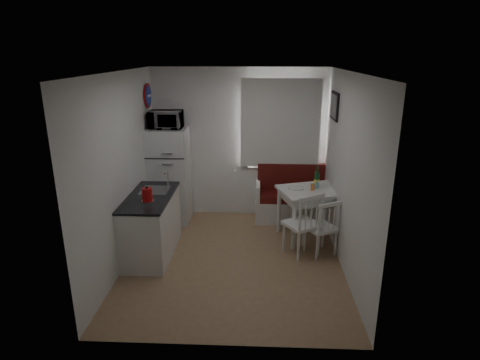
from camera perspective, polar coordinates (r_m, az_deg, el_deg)
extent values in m
cube|color=#967150|center=(5.84, -0.89, -11.27)|extent=(3.00, 3.50, 0.02)
cube|color=white|center=(5.11, -1.03, 15.12)|extent=(3.00, 3.50, 0.02)
cube|color=white|center=(7.02, -0.09, 5.17)|extent=(3.00, 0.02, 2.60)
cube|color=white|center=(3.70, -2.61, -6.88)|extent=(3.00, 0.02, 2.60)
cube|color=white|center=(5.62, -16.40, 1.18)|extent=(0.02, 3.50, 2.60)
cube|color=white|center=(5.45, 14.99, 0.78)|extent=(0.02, 3.50, 2.60)
cube|color=white|center=(6.93, 5.74, 7.65)|extent=(1.22, 0.06, 1.47)
cube|color=white|center=(6.85, 5.79, 7.96)|extent=(1.35, 0.02, 1.50)
cube|color=white|center=(5.97, -12.47, -6.45)|extent=(0.60, 1.30, 0.86)
cube|color=black|center=(5.80, -12.77, -2.35)|extent=(0.62, 1.32, 0.03)
cube|color=#99999E|center=(6.03, -11.96, -1.85)|extent=(0.40, 0.40, 0.10)
cylinder|color=silver|center=(6.10, -10.21, 0.28)|extent=(0.02, 0.02, 0.26)
cylinder|color=#1B30A6|center=(6.82, -12.92, 11.59)|extent=(0.03, 0.40, 0.40)
cube|color=black|center=(6.35, 13.27, 10.22)|extent=(0.04, 0.52, 0.42)
cube|color=white|center=(7.12, 7.72, -4.20)|extent=(1.36, 0.52, 0.38)
cube|color=maroon|center=(7.03, 7.81, -2.30)|extent=(1.30, 0.48, 0.13)
cube|color=maroon|center=(7.12, 7.77, 0.47)|extent=(1.30, 0.10, 0.48)
cube|color=white|center=(6.33, 10.65, -1.47)|extent=(1.25, 1.04, 0.04)
cube|color=white|center=(6.36, 10.61, -2.20)|extent=(1.11, 0.91, 0.13)
cylinder|color=white|center=(6.47, 10.45, -4.82)|extent=(0.06, 0.06, 0.76)
cube|color=white|center=(5.89, 8.79, -6.21)|extent=(0.61, 0.61, 0.04)
cube|color=white|center=(5.61, 9.11, -4.61)|extent=(0.39, 0.27, 0.47)
cube|color=white|center=(5.95, 11.44, -6.69)|extent=(0.53, 0.52, 0.04)
cube|color=white|center=(5.70, 11.83, -5.31)|extent=(0.35, 0.21, 0.42)
cube|color=white|center=(6.96, -9.97, 0.67)|extent=(0.65, 0.65, 1.63)
imported|color=white|center=(6.70, -10.50, 8.43)|extent=(0.53, 0.36, 0.29)
cylinder|color=#B00E0E|center=(5.50, -13.06, -2.07)|extent=(0.17, 0.17, 0.22)
cylinder|color=orange|center=(6.25, 10.30, -1.00)|extent=(0.06, 0.06, 0.10)
cylinder|color=#72AFC2|center=(6.36, 10.87, -0.71)|extent=(0.06, 0.06, 0.10)
cylinder|color=white|center=(6.30, 7.94, -1.11)|extent=(0.25, 0.25, 0.02)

